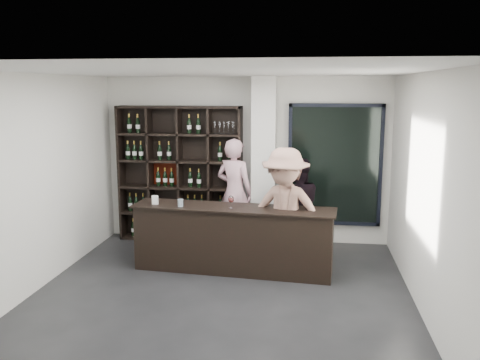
# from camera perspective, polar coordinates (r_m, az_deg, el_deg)

# --- Properties ---
(floor) EXTENTS (5.00, 5.50, 0.01)m
(floor) POSITION_cam_1_polar(r_m,az_deg,el_deg) (6.74, -2.41, -13.42)
(floor) COLOR black
(floor) RESTS_ON ground
(wine_shelf) EXTENTS (2.20, 0.35, 2.40)m
(wine_shelf) POSITION_cam_1_polar(r_m,az_deg,el_deg) (9.06, -6.74, 0.66)
(wine_shelf) COLOR black
(wine_shelf) RESTS_ON floor
(structural_column) EXTENTS (0.40, 0.40, 2.90)m
(structural_column) POSITION_cam_1_polar(r_m,az_deg,el_deg) (8.67, 2.71, 1.96)
(structural_column) COLOR silver
(structural_column) RESTS_ON floor
(glass_panel) EXTENTS (1.60, 0.08, 2.10)m
(glass_panel) POSITION_cam_1_polar(r_m,az_deg,el_deg) (8.87, 10.58, 1.66)
(glass_panel) COLOR black
(glass_panel) RESTS_ON floor
(tasting_counter) EXTENTS (3.00, 0.63, 0.99)m
(tasting_counter) POSITION_cam_1_polar(r_m,az_deg,el_deg) (7.59, -0.79, -6.65)
(tasting_counter) COLOR black
(tasting_counter) RESTS_ON floor
(taster_pink) EXTENTS (0.80, 0.66, 1.87)m
(taster_pink) POSITION_cam_1_polar(r_m,az_deg,el_deg) (8.75, -0.62, -1.39)
(taster_pink) COLOR #DAA5B1
(taster_pink) RESTS_ON floor
(taster_black) EXTENTS (0.90, 0.78, 1.59)m
(taster_black) POSITION_cam_1_polar(r_m,az_deg,el_deg) (8.35, 6.52, -2.99)
(taster_black) COLOR black
(taster_black) RESTS_ON floor
(customer) EXTENTS (1.33, 0.93, 1.88)m
(customer) POSITION_cam_1_polar(r_m,az_deg,el_deg) (7.35, 5.06, -3.67)
(customer) COLOR #A47868
(customer) RESTS_ON floor
(wine_glass) EXTENTS (0.11, 0.11, 0.21)m
(wine_glass) POSITION_cam_1_polar(r_m,az_deg,el_deg) (7.34, -1.01, -2.41)
(wine_glass) COLOR white
(wine_glass) RESTS_ON tasting_counter
(spit_cup) EXTENTS (0.09, 0.09, 0.11)m
(spit_cup) POSITION_cam_1_polar(r_m,az_deg,el_deg) (7.53, -6.70, -2.56)
(spit_cup) COLOR silver
(spit_cup) RESTS_ON tasting_counter
(napkin_stack) EXTENTS (0.17, 0.17, 0.02)m
(napkin_stack) POSITION_cam_1_polar(r_m,az_deg,el_deg) (7.42, 5.28, -3.06)
(napkin_stack) COLOR white
(napkin_stack) RESTS_ON tasting_counter
(card_stand) EXTENTS (0.09, 0.05, 0.13)m
(card_stand) POSITION_cam_1_polar(r_m,az_deg,el_deg) (7.71, -9.51, -2.22)
(card_stand) COLOR white
(card_stand) RESTS_ON tasting_counter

